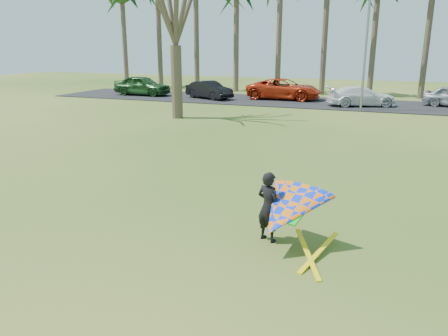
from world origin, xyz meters
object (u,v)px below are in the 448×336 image
(streetlight, at_px, (369,41))
(kite_flyer, at_px, (285,211))
(car_0, at_px, (142,85))
(car_3, at_px, (361,96))
(car_1, at_px, (209,90))
(car_2, at_px, (284,89))

(streetlight, height_order, kite_flyer, streetlight)
(streetlight, height_order, car_0, streetlight)
(car_3, bearing_deg, kite_flyer, 158.83)
(car_3, bearing_deg, car_1, 67.19)
(car_2, xyz_separation_m, kite_flyer, (6.22, -25.72, -0.03))
(car_3, distance_m, kite_flyer, 23.82)
(car_0, bearing_deg, car_1, -91.26)
(car_1, bearing_deg, kite_flyer, -129.46)
(streetlight, distance_m, car_0, 18.87)
(car_0, xyz_separation_m, car_1, (6.31, -0.23, -0.14))
(streetlight, relative_size, car_1, 1.89)
(car_0, bearing_deg, streetlight, -97.01)
(car_1, distance_m, car_2, 5.96)
(streetlight, distance_m, car_1, 12.82)
(car_1, xyz_separation_m, car_2, (5.72, 1.67, 0.11))
(car_1, bearing_deg, car_3, -67.02)
(streetlight, bearing_deg, car_3, 98.68)
(car_1, xyz_separation_m, kite_flyer, (11.95, -24.06, 0.09))
(car_1, bearing_deg, car_2, -49.63)
(car_3, relative_size, kite_flyer, 1.97)
(car_0, distance_m, car_1, 6.31)
(car_3, bearing_deg, streetlight, 167.02)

